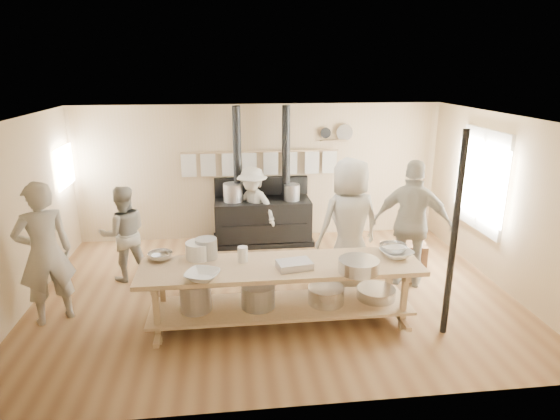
{
  "coord_description": "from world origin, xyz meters",
  "views": [
    {
      "loc": [
        -0.64,
        -6.36,
        3.28
      ],
      "look_at": [
        0.11,
        0.2,
        1.24
      ],
      "focal_mm": 30.0,
      "sensor_mm": 36.0,
      "label": 1
    }
  ],
  "objects": [
    {
      "name": "ground",
      "position": [
        0.0,
        0.0,
        0.0
      ],
      "size": [
        7.0,
        7.0,
        0.0
      ],
      "primitive_type": "plane",
      "color": "brown",
      "rests_on": "ground"
    },
    {
      "name": "room_shell",
      "position": [
        0.0,
        0.0,
        1.62
      ],
      "size": [
        7.0,
        7.0,
        7.0
      ],
      "color": "tan",
      "rests_on": "ground"
    },
    {
      "name": "window_right",
      "position": [
        3.47,
        0.6,
        1.5
      ],
      "size": [
        0.09,
        1.5,
        1.65
      ],
      "color": "beige",
      "rests_on": "ground"
    },
    {
      "name": "left_opening",
      "position": [
        -3.45,
        2.0,
        1.6
      ],
      "size": [
        0.0,
        0.9,
        0.9
      ],
      "color": "white",
      "rests_on": "ground"
    },
    {
      "name": "stove",
      "position": [
        -0.01,
        2.12,
        0.52
      ],
      "size": [
        1.9,
        0.75,
        2.6
      ],
      "color": "black",
      "rests_on": "ground"
    },
    {
      "name": "towel_rail",
      "position": [
        -0.0,
        2.4,
        1.55
      ],
      "size": [
        3.0,
        0.04,
        0.47
      ],
      "color": "tan",
      "rests_on": "ground"
    },
    {
      "name": "back_wall_shelf",
      "position": [
        1.46,
        2.43,
        2.0
      ],
      "size": [
        0.63,
        0.14,
        0.32
      ],
      "color": "tan",
      "rests_on": "ground"
    },
    {
      "name": "prep_table",
      "position": [
        -0.01,
        -0.9,
        0.52
      ],
      "size": [
        3.6,
        0.9,
        0.85
      ],
      "color": "tan",
      "rests_on": "ground"
    },
    {
      "name": "support_post",
      "position": [
        2.05,
        -1.35,
        1.3
      ],
      "size": [
        0.08,
        0.08,
        2.6
      ],
      "primitive_type": "cylinder",
      "color": "black",
      "rests_on": "ground"
    },
    {
      "name": "cook_far_left",
      "position": [
        -3.02,
        -0.46,
        0.96
      ],
      "size": [
        0.84,
        0.75,
        1.92
      ],
      "primitive_type": "imported",
      "rotation": [
        0.0,
        0.0,
        3.67
      ],
      "color": "#AEA99A",
      "rests_on": "ground"
    },
    {
      "name": "cook_left",
      "position": [
        -2.28,
        0.75,
        0.76
      ],
      "size": [
        0.88,
        0.77,
        1.53
      ],
      "primitive_type": "imported",
      "rotation": [
        0.0,
        0.0,
        3.44
      ],
      "color": "#AEA99A",
      "rests_on": "ground"
    },
    {
      "name": "cook_center",
      "position": [
        1.15,
        0.09,
        1.01
      ],
      "size": [
        1.11,
        0.85,
        2.02
      ],
      "primitive_type": "imported",
      "rotation": [
        0.0,
        0.0,
        3.37
      ],
      "color": "#AEA99A",
      "rests_on": "ground"
    },
    {
      "name": "cook_right",
      "position": [
        2.11,
        0.05,
        0.99
      ],
      "size": [
        1.25,
        0.94,
        1.97
      ],
      "primitive_type": "imported",
      "rotation": [
        0.0,
        0.0,
        2.68
      ],
      "color": "#AEA99A",
      "rests_on": "ground"
    },
    {
      "name": "cook_by_window",
      "position": [
        -0.2,
        1.95,
        0.76
      ],
      "size": [
        1.12,
        1.05,
        1.52
      ],
      "primitive_type": "imported",
      "rotation": [
        0.0,
        0.0,
        -0.66
      ],
      "color": "#AEA99A",
      "rests_on": "ground"
    },
    {
      "name": "chair",
      "position": [
        2.34,
        0.54,
        0.29
      ],
      "size": [
        0.54,
        0.54,
        0.98
      ],
      "rotation": [
        0.0,
        0.0,
        -0.2
      ],
      "color": "brown",
      "rests_on": "ground"
    },
    {
      "name": "bowl_white_a",
      "position": [
        -0.98,
        -1.23,
        0.9
      ],
      "size": [
        0.51,
        0.51,
        0.1
      ],
      "primitive_type": "imported",
      "rotation": [
        0.0,
        0.0,
        -0.37
      ],
      "color": "white",
      "rests_on": "prep_table"
    },
    {
      "name": "bowl_steel_a",
      "position": [
        -1.55,
        -0.57,
        0.9
      ],
      "size": [
        0.44,
        0.44,
        0.1
      ],
      "primitive_type": "imported",
      "rotation": [
        0.0,
        0.0,
        0.95
      ],
      "color": "silver",
      "rests_on": "prep_table"
    },
    {
      "name": "bowl_white_b",
      "position": [
        1.55,
        -0.83,
        0.9
      ],
      "size": [
        0.5,
        0.5,
        0.1
      ],
      "primitive_type": "imported",
      "rotation": [
        0.0,
        0.0,
        1.83
      ],
      "color": "white",
      "rests_on": "prep_table"
    },
    {
      "name": "bowl_steel_b",
      "position": [
        1.55,
        -0.69,
        0.91
      ],
      "size": [
        0.52,
        0.52,
        0.12
      ],
      "primitive_type": "imported",
      "rotation": [
        0.0,
        0.0,
        3.82
      ],
      "color": "silver",
      "rests_on": "prep_table"
    },
    {
      "name": "roasting_pan",
      "position": [
        0.15,
        -1.04,
        0.9
      ],
      "size": [
        0.46,
        0.35,
        0.09
      ],
      "primitive_type": "cube",
      "rotation": [
        0.0,
        0.0,
        0.18
      ],
      "color": "#B2B2B7",
      "rests_on": "prep_table"
    },
    {
      "name": "mixing_bowl_large",
      "position": [
        0.92,
        -1.23,
        0.93
      ],
      "size": [
        0.53,
        0.53,
        0.16
      ],
      "primitive_type": "cylinder",
      "rotation": [
        0.0,
        0.0,
        0.06
      ],
      "color": "silver",
      "rests_on": "prep_table"
    },
    {
      "name": "bucket_galv",
      "position": [
        -0.95,
        -0.57,
        0.98
      ],
      "size": [
        0.34,
        0.34,
        0.27
      ],
      "primitive_type": "cylinder",
      "rotation": [
        0.0,
        0.0,
        0.2
      ],
      "color": "gray",
      "rests_on": "prep_table"
    },
    {
      "name": "deep_bowl_enamel",
      "position": [
        -1.05,
        -0.57,
        0.96
      ],
      "size": [
        0.45,
        0.45,
        0.22
      ],
      "primitive_type": "cylinder",
      "rotation": [
        0.0,
        0.0,
        -0.35
      ],
      "color": "white",
      "rests_on": "prep_table"
    },
    {
      "name": "pitcher",
      "position": [
        -0.48,
        -0.76,
        0.95
      ],
      "size": [
        0.14,
        0.14,
        0.2
      ],
      "primitive_type": "cylinder",
      "rotation": [
        0.0,
        0.0,
        -0.05
      ],
      "color": "white",
      "rests_on": "prep_table"
    }
  ]
}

